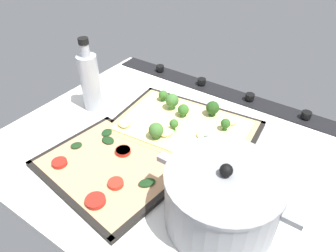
{
  "coord_description": "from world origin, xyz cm",
  "views": [
    {
      "loc": [
        -33.62,
        50.1,
        53.02
      ],
      "look_at": [
        1.8,
        -1.76,
        4.7
      ],
      "focal_mm": 33.08,
      "sensor_mm": 36.0,
      "label": 1
    }
  ],
  "objects_px": {
    "baking_tray_back": "(109,169)",
    "oil_bottle": "(90,81)",
    "baking_tray_front": "(183,129)",
    "cooking_pot": "(222,198)",
    "broccoli_pizza": "(184,125)",
    "veggie_pizza_back": "(108,167)"
  },
  "relations": [
    {
      "from": "baking_tray_front",
      "to": "oil_bottle",
      "type": "xyz_separation_m",
      "value": [
        0.29,
        0.05,
        0.09
      ]
    },
    {
      "from": "baking_tray_back",
      "to": "cooking_pot",
      "type": "distance_m",
      "value": 0.29
    },
    {
      "from": "cooking_pot",
      "to": "oil_bottle",
      "type": "xyz_separation_m",
      "value": [
        0.5,
        -0.15,
        0.03
      ]
    },
    {
      "from": "baking_tray_front",
      "to": "broccoli_pizza",
      "type": "bearing_deg",
      "value": -58.94
    },
    {
      "from": "veggie_pizza_back",
      "to": "cooking_pot",
      "type": "distance_m",
      "value": 0.28
    },
    {
      "from": "broccoli_pizza",
      "to": "veggie_pizza_back",
      "type": "relative_size",
      "value": 1.19
    },
    {
      "from": "veggie_pizza_back",
      "to": "cooking_pot",
      "type": "relative_size",
      "value": 1.1
    },
    {
      "from": "baking_tray_front",
      "to": "cooking_pot",
      "type": "relative_size",
      "value": 1.4
    },
    {
      "from": "broccoli_pizza",
      "to": "cooking_pot",
      "type": "height_order",
      "value": "cooking_pot"
    },
    {
      "from": "oil_bottle",
      "to": "cooking_pot",
      "type": "bearing_deg",
      "value": 163.22
    },
    {
      "from": "veggie_pizza_back",
      "to": "oil_bottle",
      "type": "xyz_separation_m",
      "value": [
        0.22,
        -0.17,
        0.08
      ]
    },
    {
      "from": "baking_tray_back",
      "to": "broccoli_pizza",
      "type": "bearing_deg",
      "value": -105.93
    },
    {
      "from": "veggie_pizza_back",
      "to": "baking_tray_front",
      "type": "bearing_deg",
      "value": -106.2
    },
    {
      "from": "baking_tray_front",
      "to": "cooking_pot",
      "type": "height_order",
      "value": "cooking_pot"
    },
    {
      "from": "baking_tray_back",
      "to": "cooking_pot",
      "type": "relative_size",
      "value": 1.2
    },
    {
      "from": "broccoli_pizza",
      "to": "cooking_pot",
      "type": "relative_size",
      "value": 1.31
    },
    {
      "from": "broccoli_pizza",
      "to": "baking_tray_back",
      "type": "height_order",
      "value": "broccoli_pizza"
    },
    {
      "from": "oil_bottle",
      "to": "baking_tray_front",
      "type": "bearing_deg",
      "value": -169.1
    },
    {
      "from": "baking_tray_back",
      "to": "oil_bottle",
      "type": "xyz_separation_m",
      "value": [
        0.22,
        -0.17,
        0.09
      ]
    },
    {
      "from": "baking_tray_front",
      "to": "baking_tray_back",
      "type": "relative_size",
      "value": 1.17
    },
    {
      "from": "baking_tray_back",
      "to": "oil_bottle",
      "type": "height_order",
      "value": "oil_bottle"
    },
    {
      "from": "baking_tray_front",
      "to": "veggie_pizza_back",
      "type": "xyz_separation_m",
      "value": [
        0.07,
        0.23,
        0.01
      ]
    }
  ]
}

